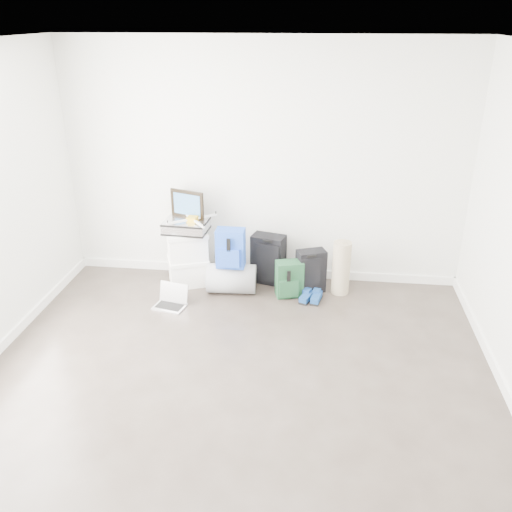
# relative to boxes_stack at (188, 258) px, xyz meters

# --- Properties ---
(ground) EXTENTS (5.00, 5.00, 0.00)m
(ground) POSITION_rel_boxes_stack_xyz_m (0.83, -2.18, -0.32)
(ground) COLOR #352C26
(ground) RESTS_ON ground
(room_envelope) EXTENTS (4.52, 5.02, 2.71)m
(room_envelope) POSITION_rel_boxes_stack_xyz_m (0.83, -2.16, 1.40)
(room_envelope) COLOR white
(room_envelope) RESTS_ON ground
(boxes_stack) EXTENTS (0.55, 0.50, 0.64)m
(boxes_stack) POSITION_rel_boxes_stack_xyz_m (0.00, 0.00, 0.00)
(boxes_stack) COLOR white
(boxes_stack) RESTS_ON ground
(briefcase) EXTENTS (0.50, 0.38, 0.14)m
(briefcase) POSITION_rel_boxes_stack_xyz_m (0.00, -0.00, 0.39)
(briefcase) COLOR #B2B2B7
(briefcase) RESTS_ON boxes_stack
(painting) EXTENTS (0.40, 0.17, 0.31)m
(painting) POSITION_rel_boxes_stack_xyz_m (0.00, 0.10, 0.61)
(painting) COLOR black
(painting) RESTS_ON briefcase
(drone) EXTENTS (0.49, 0.49, 0.05)m
(drone) POSITION_rel_boxes_stack_xyz_m (0.08, -0.02, 0.48)
(drone) COLOR gold
(drone) RESTS_ON briefcase
(duffel_bag) EXTENTS (0.55, 0.36, 0.33)m
(duffel_bag) POSITION_rel_boxes_stack_xyz_m (0.53, -0.16, -0.16)
(duffel_bag) COLOR gray
(duffel_bag) RESTS_ON ground
(blue_backpack) EXTENTS (0.31, 0.23, 0.43)m
(blue_backpack) POSITION_rel_boxes_stack_xyz_m (0.53, -0.19, 0.22)
(blue_backpack) COLOR #1A4FAB
(blue_backpack) RESTS_ON duffel_bag
(large_suitcase) EXTENTS (0.41, 0.32, 0.58)m
(large_suitcase) POSITION_rel_boxes_stack_xyz_m (0.91, 0.14, -0.03)
(large_suitcase) COLOR black
(large_suitcase) RESTS_ON ground
(green_backpack) EXTENTS (0.33, 0.28, 0.41)m
(green_backpack) POSITION_rel_boxes_stack_xyz_m (1.18, -0.17, -0.13)
(green_backpack) COLOR #133422
(green_backpack) RESTS_ON ground
(carry_on) EXTENTS (0.36, 0.30, 0.49)m
(carry_on) POSITION_rel_boxes_stack_xyz_m (1.41, -0.03, -0.08)
(carry_on) COLOR black
(carry_on) RESTS_ON ground
(shoes) EXTENTS (0.26, 0.26, 0.08)m
(shoes) POSITION_rel_boxes_stack_xyz_m (1.43, -0.27, -0.28)
(shoes) COLOR black
(shoes) RESTS_ON ground
(rolled_rug) EXTENTS (0.20, 0.20, 0.61)m
(rolled_rug) POSITION_rel_boxes_stack_xyz_m (1.74, -0.02, -0.02)
(rolled_rug) COLOR tan
(rolled_rug) RESTS_ON ground
(laptop) EXTENTS (0.37, 0.30, 0.23)m
(laptop) POSITION_rel_boxes_stack_xyz_m (-0.06, -0.55, -0.27)
(laptop) COLOR silver
(laptop) RESTS_ON ground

